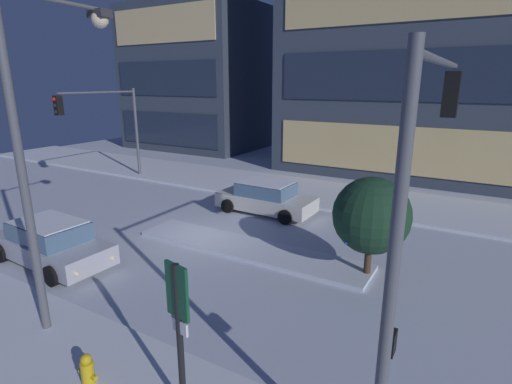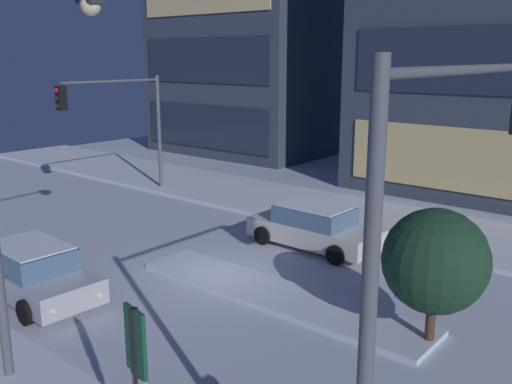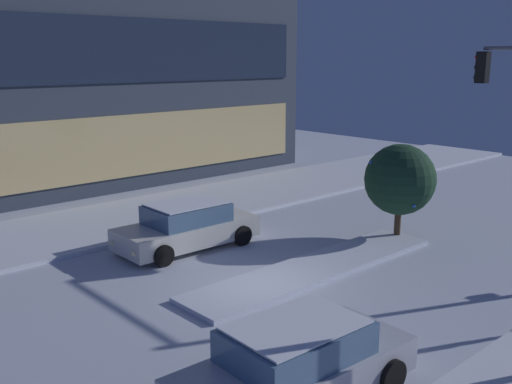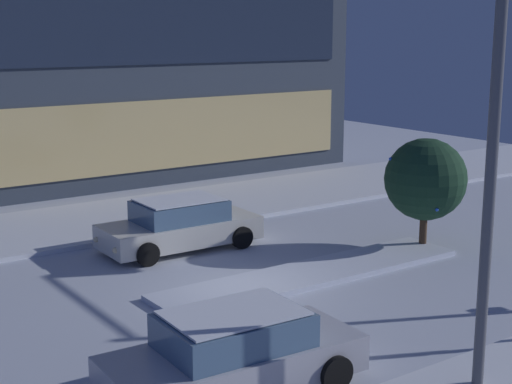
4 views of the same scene
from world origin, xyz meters
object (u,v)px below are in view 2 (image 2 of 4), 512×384
traffic_light_corner_near_right (448,213)px  street_lamp_arched (20,127)px  traffic_light_corner_far_left (119,113)px  car_near (32,272)px  decorated_tree_median (435,261)px  parking_info_sign (138,379)px  car_far (314,227)px

traffic_light_corner_near_right → street_lamp_arched: street_lamp_arched is taller
traffic_light_corner_far_left → traffic_light_corner_near_right: (18.60, -8.74, 0.51)m
street_lamp_arched → car_near: bearing=59.8°
car_near → decorated_tree_median: bearing=27.3°
traffic_light_corner_near_right → parking_info_sign: (-3.35, -2.51, -2.53)m
car_near → decorated_tree_median: decorated_tree_median is taller
car_far → street_lamp_arched: bearing=89.9°
traffic_light_corner_near_right → street_lamp_arched: size_ratio=0.82×
parking_info_sign → decorated_tree_median: (1.45, 7.16, 0.07)m
street_lamp_arched → parking_info_sign: size_ratio=2.57×
car_far → traffic_light_corner_far_left: traffic_light_corner_far_left is taller
car_near → street_lamp_arched: bearing=-23.6°
car_near → traffic_light_corner_near_right: 12.09m
car_near → traffic_light_corner_near_right: bearing=1.4°
parking_info_sign → decorated_tree_median: 7.30m
car_near → car_far: bearing=68.8°
car_near → car_far: 9.18m
car_far → traffic_light_corner_far_left: size_ratio=0.85×
car_near → parking_info_sign: parking_info_sign is taller
traffic_light_corner_far_left → traffic_light_corner_near_right: bearing=64.8°
car_near → decorated_tree_median: size_ratio=1.48×
car_far → traffic_light_corner_near_right: 12.23m
car_near → street_lamp_arched: size_ratio=0.61×
decorated_tree_median → car_near: bearing=-155.2°
car_near → car_far: same height
traffic_light_corner_near_right → traffic_light_corner_far_left: bearing=64.8°
car_far → decorated_tree_median: (5.88, -3.99, 1.33)m
car_near → traffic_light_corner_far_left: bearing=132.5°
car_near → parking_info_sign: bearing=-16.1°
traffic_light_corner_far_left → parking_info_sign: 19.06m
parking_info_sign → traffic_light_corner_near_right: bearing=-41.9°
car_near → decorated_tree_median: 10.63m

